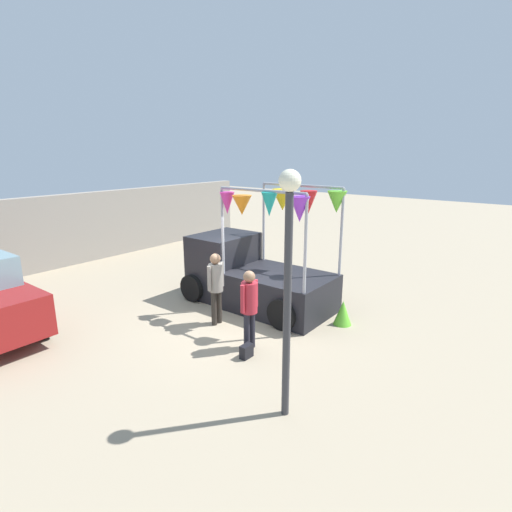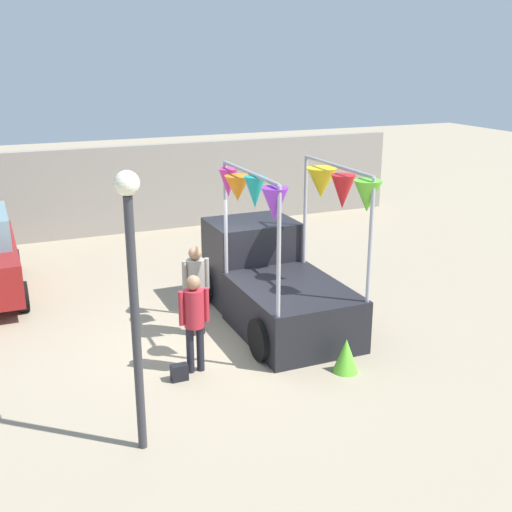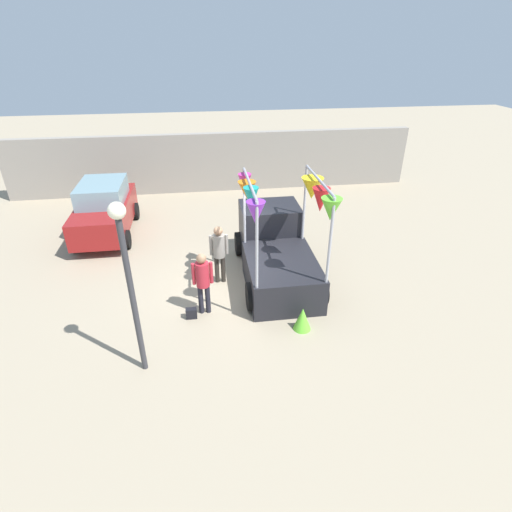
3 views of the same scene
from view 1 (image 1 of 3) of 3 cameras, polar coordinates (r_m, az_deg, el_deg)
The scene contains 8 objects.
ground_plane at distance 10.00m, azimuth -3.17°, elevation -9.45°, with size 60.00×60.00×0.00m, color gray.
vendor_truck at distance 10.99m, azimuth -0.71°, elevation -2.09°, with size 2.40×4.10×3.26m.
person_customer at distance 8.35m, azimuth -0.96°, elevation -6.62°, with size 0.53×0.34×1.73m.
person_vendor at distance 9.58m, azimuth -5.75°, elevation -3.68°, with size 0.53×0.34×1.77m.
handbag at distance 8.37m, azimuth -1.38°, elevation -13.44°, with size 0.28×0.16×0.28m, color black.
street_lamp at distance 5.81m, azimuth 4.61°, elevation -0.95°, with size 0.32×0.32×3.86m.
brick_boundary_wall at distance 16.07m, azimuth -26.07°, elevation 3.22°, with size 18.00×0.36×2.60m, color gray.
folded_kite_bundle_lime at distance 9.99m, azimuth 12.30°, elevation -7.92°, with size 0.44×0.44×0.60m, color #66CC33.
Camera 1 is at (-6.85, -6.02, 4.09)m, focal length 28.00 mm.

